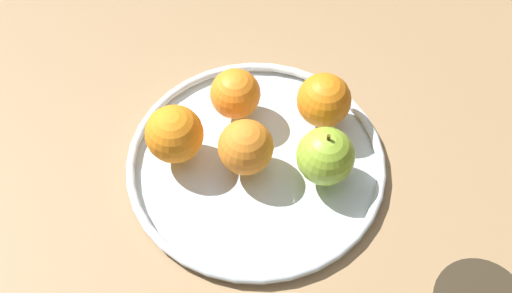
# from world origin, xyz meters

# --- Properties ---
(ground_plane) EXTENTS (1.14, 1.14, 0.04)m
(ground_plane) POSITION_xyz_m (0.00, 0.00, -0.02)
(ground_plane) COLOR #967650
(fruit_bowl) EXTENTS (0.35, 0.35, 0.02)m
(fruit_bowl) POSITION_xyz_m (0.00, 0.00, 0.01)
(fruit_bowl) COLOR silver
(fruit_bowl) RESTS_ON ground_plane
(apple) EXTENTS (0.08, 0.08, 0.08)m
(apple) POSITION_xyz_m (0.09, 0.01, 0.06)
(apple) COLOR #90B832
(apple) RESTS_ON fruit_bowl
(orange_center) EXTENTS (0.07, 0.07, 0.07)m
(orange_center) POSITION_xyz_m (-0.01, -0.01, 0.05)
(orange_center) COLOR orange
(orange_center) RESTS_ON fruit_bowl
(orange_front_right) EXTENTS (0.07, 0.07, 0.07)m
(orange_front_right) POSITION_xyz_m (0.06, 0.10, 0.06)
(orange_front_right) COLOR orange
(orange_front_right) RESTS_ON fruit_bowl
(orange_front_left) EXTENTS (0.07, 0.07, 0.07)m
(orange_front_left) POSITION_xyz_m (-0.06, 0.07, 0.05)
(orange_front_left) COLOR orange
(orange_front_left) RESTS_ON fruit_bowl
(orange_back_left) EXTENTS (0.08, 0.08, 0.08)m
(orange_back_left) POSITION_xyz_m (-0.10, -0.02, 0.06)
(orange_back_left) COLOR orange
(orange_back_left) RESTS_ON fruit_bowl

